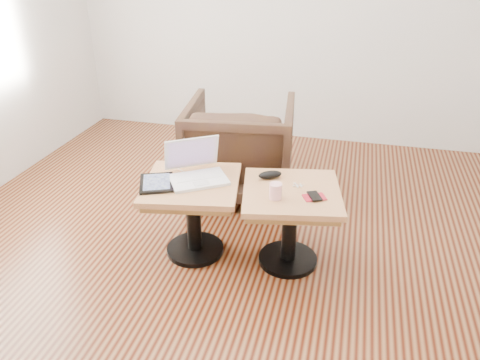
% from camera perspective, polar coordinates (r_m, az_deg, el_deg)
% --- Properties ---
extents(room_shell, '(4.52, 4.52, 2.71)m').
position_cam_1_polar(room_shell, '(2.54, 0.46, 15.32)').
color(room_shell, '#3A1208').
rests_on(room_shell, ground).
extents(side_table_left, '(0.68, 0.68, 0.53)m').
position_cam_1_polar(side_table_left, '(3.00, -5.79, -2.43)').
color(side_table_left, black).
rests_on(side_table_left, ground).
extents(side_table_right, '(0.68, 0.68, 0.53)m').
position_cam_1_polar(side_table_right, '(2.90, 6.19, -3.51)').
color(side_table_right, black).
rests_on(side_table_right, ground).
extents(laptop, '(0.46, 0.45, 0.24)m').
position_cam_1_polar(laptop, '(2.96, -5.36, 1.13)').
color(laptop, white).
rests_on(laptop, side_table_left).
extents(tablet, '(0.29, 0.32, 0.02)m').
position_cam_1_polar(tablet, '(2.93, -10.12, -0.35)').
color(tablet, black).
rests_on(tablet, side_table_left).
extents(charging_adapter, '(0.06, 0.06, 0.03)m').
position_cam_1_polar(charging_adapter, '(3.17, -8.47, 2.07)').
color(charging_adapter, white).
rests_on(charging_adapter, side_table_left).
extents(glasses_case, '(0.17, 0.13, 0.05)m').
position_cam_1_polar(glasses_case, '(2.96, 3.68, 0.65)').
color(glasses_case, black).
rests_on(glasses_case, side_table_right).
extents(striped_cup, '(0.10, 0.10, 0.10)m').
position_cam_1_polar(striped_cup, '(2.72, 4.35, -1.35)').
color(striped_cup, '#F26D85').
rests_on(striped_cup, side_table_right).
extents(earbuds_tangle, '(0.07, 0.05, 0.01)m').
position_cam_1_polar(earbuds_tangle, '(2.88, 7.04, -0.65)').
color(earbuds_tangle, white).
rests_on(earbuds_tangle, side_table_right).
extents(phone_on_sleeve, '(0.15, 0.14, 0.02)m').
position_cam_1_polar(phone_on_sleeve, '(2.77, 9.07, -2.02)').
color(phone_on_sleeve, maroon).
rests_on(phone_on_sleeve, side_table_right).
extents(armchair, '(0.92, 0.94, 0.77)m').
position_cam_1_polar(armchair, '(3.77, 0.01, 4.03)').
color(armchair, '#301D1A').
rests_on(armchair, ground).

